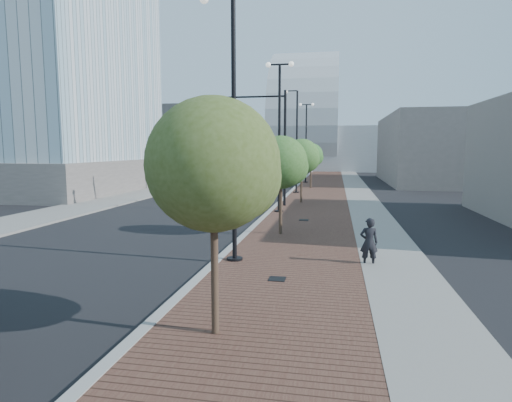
# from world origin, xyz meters

# --- Properties ---
(sidewalk) EXTENTS (7.00, 140.00, 0.12)m
(sidewalk) POSITION_xyz_m (3.50, 40.00, 0.06)
(sidewalk) COLOR #4C2D23
(sidewalk) RESTS_ON ground
(concrete_strip) EXTENTS (2.40, 140.00, 0.13)m
(concrete_strip) POSITION_xyz_m (6.20, 40.00, 0.07)
(concrete_strip) COLOR slate
(concrete_strip) RESTS_ON ground
(curb) EXTENTS (0.30, 140.00, 0.14)m
(curb) POSITION_xyz_m (0.00, 40.00, 0.07)
(curb) COLOR gray
(curb) RESTS_ON ground
(west_sidewalk) EXTENTS (4.00, 140.00, 0.12)m
(west_sidewalk) POSITION_xyz_m (-13.00, 40.00, 0.06)
(west_sidewalk) COLOR slate
(west_sidewalk) RESTS_ON ground
(white_sedan) EXTENTS (2.74, 4.53, 1.41)m
(white_sedan) POSITION_xyz_m (-5.28, 26.69, 0.70)
(white_sedan) COLOR white
(white_sedan) RESTS_ON ground
(dark_car_mid) EXTENTS (4.28, 5.63, 1.42)m
(dark_car_mid) POSITION_xyz_m (-5.09, 42.47, 0.71)
(dark_car_mid) COLOR black
(dark_car_mid) RESTS_ON ground
(dark_car_far) EXTENTS (2.76, 5.18, 1.43)m
(dark_car_far) POSITION_xyz_m (-2.41, 41.24, 0.71)
(dark_car_far) COLOR black
(dark_car_far) RESTS_ON ground
(pedestrian) EXTENTS (0.66, 0.47, 1.71)m
(pedestrian) POSITION_xyz_m (5.25, 10.40, 0.85)
(pedestrian) COLOR black
(pedestrian) RESTS_ON ground
(streetlight_1) EXTENTS (1.44, 0.56, 9.21)m
(streetlight_1) POSITION_xyz_m (0.49, 10.00, 4.34)
(streetlight_1) COLOR black
(streetlight_1) RESTS_ON ground
(streetlight_2) EXTENTS (1.72, 0.56, 9.28)m
(streetlight_2) POSITION_xyz_m (0.60, 22.00, 4.82)
(streetlight_2) COLOR black
(streetlight_2) RESTS_ON ground
(streetlight_3) EXTENTS (1.44, 0.56, 9.21)m
(streetlight_3) POSITION_xyz_m (0.49, 34.00, 4.34)
(streetlight_3) COLOR black
(streetlight_3) RESTS_ON ground
(streetlight_4) EXTENTS (1.72, 0.56, 9.28)m
(streetlight_4) POSITION_xyz_m (0.60, 46.00, 4.82)
(streetlight_4) COLOR black
(streetlight_4) RESTS_ON ground
(traffic_mast) EXTENTS (5.09, 0.20, 8.00)m
(traffic_mast) POSITION_xyz_m (-0.30, 25.00, 4.98)
(traffic_mast) COLOR black
(traffic_mast) RESTS_ON ground
(tree_0) EXTENTS (2.79, 2.79, 5.13)m
(tree_0) POSITION_xyz_m (1.65, 4.02, 3.72)
(tree_0) COLOR #382619
(tree_0) RESTS_ON ground
(tree_1) EXTENTS (2.47, 2.44, 4.65)m
(tree_1) POSITION_xyz_m (1.65, 15.02, 3.42)
(tree_1) COLOR #382619
(tree_1) RESTS_ON ground
(tree_2) EXTENTS (2.60, 2.59, 4.79)m
(tree_2) POSITION_xyz_m (1.65, 27.02, 3.48)
(tree_2) COLOR #382619
(tree_2) RESTS_ON ground
(tree_3) EXTENTS (2.43, 2.38, 4.62)m
(tree_3) POSITION_xyz_m (1.65, 39.02, 3.41)
(tree_3) COLOR #382619
(tree_3) RESTS_ON ground
(tower_podium) EXTENTS (19.00, 19.00, 3.00)m
(tower_podium) POSITION_xyz_m (-24.00, 32.00, 1.50)
(tower_podium) COLOR #5E5855
(tower_podium) RESTS_ON ground
(convention_center) EXTENTS (50.00, 30.00, 50.00)m
(convention_center) POSITION_xyz_m (-2.00, 85.00, 6.00)
(convention_center) COLOR #A2A8AB
(convention_center) RESTS_ON ground
(commercial_block_nw) EXTENTS (14.00, 20.00, 10.00)m
(commercial_block_nw) POSITION_xyz_m (-20.00, 60.00, 5.00)
(commercial_block_nw) COLOR #5E5855
(commercial_block_nw) RESTS_ON ground
(commercial_block_ne) EXTENTS (12.00, 22.00, 8.00)m
(commercial_block_ne) POSITION_xyz_m (16.00, 50.00, 4.00)
(commercial_block_ne) COLOR #645E5A
(commercial_block_ne) RESTS_ON ground
(utility_cover_1) EXTENTS (0.50, 0.50, 0.02)m
(utility_cover_1) POSITION_xyz_m (2.40, 8.00, 0.13)
(utility_cover_1) COLOR black
(utility_cover_1) RESTS_ON sidewalk
(utility_cover_2) EXTENTS (0.50, 0.50, 0.02)m
(utility_cover_2) POSITION_xyz_m (2.40, 19.00, 0.13)
(utility_cover_2) COLOR black
(utility_cover_2) RESTS_ON sidewalk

